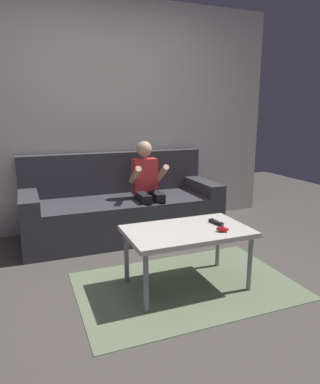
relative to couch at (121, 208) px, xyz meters
The scene contains 8 objects.
ground_plane 1.49m from the couch, 95.71° to the right, with size 8.46×8.46×0.00m, color #4C4742.
wall_back 1.04m from the couch, 110.38° to the left, with size 4.23×0.05×2.50m, color beige.
couch is the anchor object (origin of this frame).
person_seated_on_couch 0.41m from the couch, 38.82° to the right, with size 0.35×0.43×1.01m.
coffee_table 1.33m from the couch, 83.74° to the right, with size 0.91×0.55×0.46m.
area_rug 1.35m from the couch, 83.74° to the right, with size 1.63×1.08×0.01m, color #6B7A5B.
game_remote_black_near_edge 1.35m from the couch, 72.42° to the right, with size 0.06×0.14×0.03m.
nunchuk_red 1.51m from the couch, 76.39° to the right, with size 0.10×0.09×0.05m.
Camera 1 is at (-0.80, -2.07, 1.30)m, focal length 32.71 mm.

